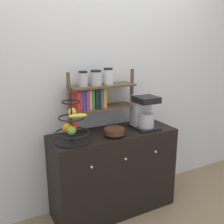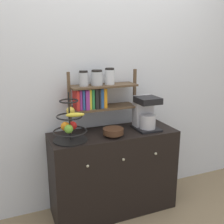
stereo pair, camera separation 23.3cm
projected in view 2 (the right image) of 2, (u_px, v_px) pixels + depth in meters
The scene contains 7 objects.
ground_plane at pixel (122, 222), 2.40m from camera, with size 12.00×12.00×0.00m, color #847051.
wall_back at pixel (103, 74), 2.49m from camera, with size 7.00×0.05×2.60m, color silver.
sideboard at pixel (113, 172), 2.49m from camera, with size 1.16×0.45×0.80m.
coffee_maker at pixel (145, 113), 2.45m from camera, with size 0.21×0.25×0.31m.
fruit_stand at pixel (70, 125), 2.15m from camera, with size 0.28×0.28×0.41m.
wooden_bowl at pixel (113, 132), 2.28m from camera, with size 0.18×0.18×0.07m.
shelf_hutch at pixel (97, 93), 2.36m from camera, with size 0.66×0.20×0.57m.
Camera 2 is at (-0.87, -1.87, 1.59)m, focal length 42.00 mm.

